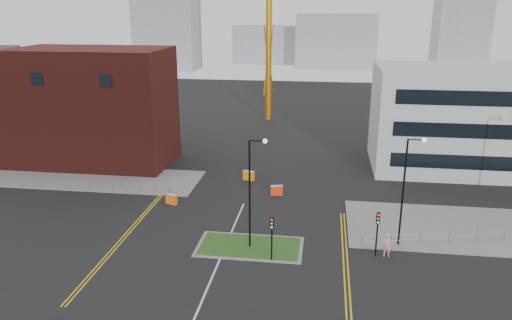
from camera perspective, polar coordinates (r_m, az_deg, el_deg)
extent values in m
plane|color=black|center=(34.78, -6.17, -15.67)|extent=(200.00, 200.00, 0.00)
cube|color=slate|center=(60.29, -19.73, -1.88)|extent=(28.00, 8.00, 0.12)
cube|color=slate|center=(48.39, 24.80, -7.24)|extent=(24.00, 10.00, 0.12)
cube|color=slate|center=(41.19, -0.71, -9.88)|extent=(8.60, 4.60, 0.08)
cube|color=#29501A|center=(41.18, -0.71, -9.85)|extent=(8.00, 4.00, 0.12)
cube|color=#4A1712|center=(63.71, -17.92, 5.79)|extent=(18.00, 10.00, 14.00)
cube|color=black|center=(60.64, -23.76, 8.46)|extent=(1.40, 0.10, 1.40)
cube|color=black|center=(56.88, -16.79, 8.68)|extent=(1.40, 0.10, 1.40)
cube|color=#4A1712|center=(70.12, -26.67, 4.10)|extent=(6.00, 10.00, 10.00)
cube|color=#2D3038|center=(69.30, -27.23, 8.12)|extent=(6.40, 8.49, 8.49)
cube|color=#B3B5B8|center=(64.24, 24.54, 4.23)|extent=(25.00, 12.00, 12.00)
cube|color=black|center=(59.51, 25.66, -0.38)|extent=(22.00, 0.10, 1.60)
cube|color=black|center=(58.64, 26.10, 2.89)|extent=(22.00, 0.10, 1.60)
cube|color=black|center=(57.96, 26.56, 6.23)|extent=(22.00, 0.10, 1.60)
cylinder|color=orange|center=(83.74, 1.48, 16.28)|extent=(1.00, 1.00, 34.55)
cylinder|color=black|center=(39.34, -0.74, -4.10)|extent=(0.16, 0.16, 9.00)
cylinder|color=black|center=(37.84, 0.14, 2.21)|extent=(1.20, 0.10, 0.10)
sphere|color=silver|center=(37.77, 1.04, 2.18)|extent=(0.36, 0.36, 0.36)
cylinder|color=black|center=(41.31, 16.43, -3.77)|extent=(0.16, 0.16, 9.00)
cylinder|color=black|center=(40.06, 17.82, 2.22)|extent=(1.20, 0.10, 0.10)
sphere|color=silver|center=(40.17, 18.67, 2.18)|extent=(0.36, 0.36, 0.36)
cylinder|color=black|center=(38.53, 1.81, -9.48)|extent=(0.12, 0.12, 3.00)
cube|color=black|center=(37.79, 1.83, -7.19)|extent=(0.28, 0.22, 0.90)
sphere|color=red|center=(37.55, 1.81, -6.85)|extent=(0.18, 0.18, 0.18)
sphere|color=orange|center=(37.67, 1.81, -7.27)|extent=(0.18, 0.18, 0.18)
sphere|color=#0CCC33|center=(37.80, 1.81, -7.68)|extent=(0.18, 0.18, 0.18)
cylinder|color=black|center=(40.39, 13.61, -8.67)|extent=(0.12, 0.12, 3.00)
cube|color=black|center=(39.69, 13.79, -6.46)|extent=(0.28, 0.22, 0.90)
sphere|color=red|center=(39.45, 13.84, -6.14)|extent=(0.18, 0.18, 0.18)
sphere|color=orange|center=(39.57, 13.81, -6.54)|extent=(0.18, 0.18, 0.18)
sphere|color=#0CCC33|center=(39.69, 13.77, -6.93)|extent=(0.18, 0.18, 0.18)
cylinder|color=gray|center=(52.89, -13.11, -2.81)|extent=(6.00, 0.04, 0.04)
cylinder|color=gray|center=(53.06, -13.08, -3.32)|extent=(6.00, 0.04, 0.04)
cylinder|color=gray|center=(54.18, -16.05, -3.12)|extent=(0.05, 0.05, 1.10)
cylinder|color=gray|center=(52.08, -9.99, -3.52)|extent=(0.05, 0.05, 1.10)
cylinder|color=gray|center=(45.39, 23.99, -7.39)|extent=(19.01, 5.04, 0.04)
cylinder|color=gray|center=(45.59, 23.92, -7.96)|extent=(19.01, 5.04, 0.04)
cylinder|color=gray|center=(41.61, 12.01, -9.21)|extent=(0.05, 0.05, 1.10)
cube|color=silver|center=(36.41, -5.39, -13.97)|extent=(0.15, 30.00, 0.01)
cube|color=gold|center=(45.72, -14.20, -7.60)|extent=(0.12, 24.00, 0.01)
cube|color=gold|center=(45.61, -13.85, -7.63)|extent=(0.12, 24.00, 0.01)
cube|color=gold|center=(39.11, 10.00, -11.81)|extent=(0.12, 20.00, 0.01)
cube|color=gold|center=(39.12, 10.44, -11.82)|extent=(0.12, 20.00, 0.01)
cube|color=gray|center=(155.83, -10.11, 14.25)|extent=(18.00, 12.00, 22.00)
cube|color=gray|center=(158.57, 9.10, 13.26)|extent=(24.00, 12.00, 16.00)
cube|color=gray|center=(157.75, 22.45, 14.37)|extent=(14.00, 12.00, 28.00)
cube|color=gray|center=(169.39, 2.77, 13.02)|extent=(30.00, 12.00, 12.00)
imported|color=pink|center=(40.73, 14.78, -9.41)|extent=(0.71, 0.48, 1.89)
cube|color=orange|center=(50.05, -9.64, -4.45)|extent=(1.25, 0.78, 0.99)
cube|color=silver|center=(49.89, -9.66, -3.98)|extent=(1.25, 0.78, 0.12)
cube|color=#FF3C0E|center=(51.61, 2.37, -3.50)|extent=(1.30, 0.71, 1.03)
cube|color=silver|center=(51.44, 2.38, -3.01)|extent=(1.30, 0.71, 0.12)
cube|color=orange|center=(55.92, -0.83, -1.79)|extent=(1.34, 0.73, 1.06)
cube|color=silver|center=(55.76, -0.83, -1.33)|extent=(1.34, 0.73, 0.13)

